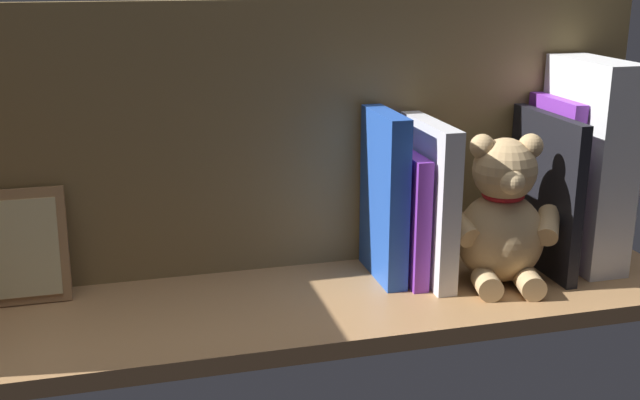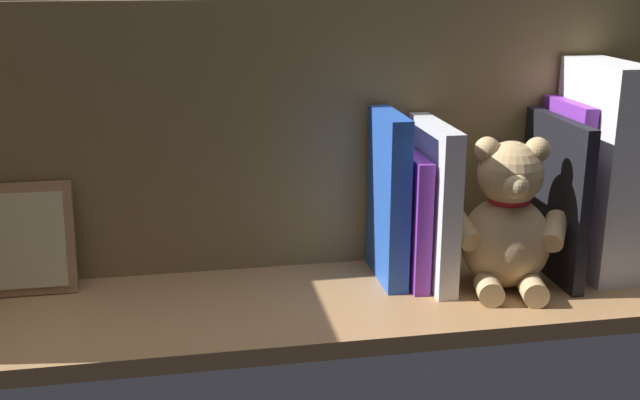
{
  "view_description": "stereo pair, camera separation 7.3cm",
  "coord_description": "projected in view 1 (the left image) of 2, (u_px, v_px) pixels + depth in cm",
  "views": [
    {
      "loc": [
        23.99,
        90.68,
        41.12
      ],
      "look_at": [
        0.0,
        0.0,
        12.76
      ],
      "focal_mm": 44.03,
      "sensor_mm": 36.0,
      "label": 1
    },
    {
      "loc": [
        16.9,
        92.26,
        41.12
      ],
      "look_at": [
        0.0,
        0.0,
        12.76
      ],
      "focal_mm": 44.03,
      "sensor_mm": 36.0,
      "label": 2
    }
  ],
  "objects": [
    {
      "name": "book_3",
      "position": [
        405.0,
        214.0,
        1.06
      ],
      "size": [
        2.08,
        13.49,
        17.46
      ],
      "primitive_type": "cube",
      "color": "purple",
      "rests_on": "ground_plane"
    },
    {
      "name": "teddy_bear",
      "position": [
        502.0,
        218.0,
        1.03
      ],
      "size": [
        15.98,
        14.59,
        20.16
      ],
      "rotation": [
        0.0,
        0.0,
        -0.22
      ],
      "color": "tan",
      "rests_on": "ground_plane"
    },
    {
      "name": "book_2",
      "position": [
        428.0,
        200.0,
        1.05
      ],
      "size": [
        2.65,
        15.45,
        21.48
      ],
      "primitive_type": "cube",
      "color": "silver",
      "rests_on": "ground_plane"
    },
    {
      "name": "picture_frame_leaning",
      "position": [
        12.0,
        248.0,
        0.98
      ],
      "size": [
        13.44,
        4.18,
        14.53
      ],
      "color": "#A87A4C",
      "rests_on": "ground_plane"
    },
    {
      "name": "dictionary_thick_white",
      "position": [
        587.0,
        163.0,
        1.09
      ],
      "size": [
        6.03,
        15.71,
        28.8
      ],
      "primitive_type": "cube",
      "color": "silver",
      "rests_on": "ground_plane"
    },
    {
      "name": "ground_plane",
      "position": [
        320.0,
        302.0,
        1.02
      ],
      "size": [
        99.09,
        27.34,
        2.2
      ],
      "primitive_type": "cube",
      "color": "#A87A4C"
    },
    {
      "name": "book_4",
      "position": [
        384.0,
        196.0,
        1.05
      ],
      "size": [
        2.78,
        12.37,
        22.71
      ],
      "primitive_type": "cube",
      "color": "blue",
      "rests_on": "ground_plane"
    },
    {
      "name": "shelf_back_panel",
      "position": [
        299.0,
        137.0,
        1.07
      ],
      "size": [
        99.09,
        1.5,
        36.69
      ],
      "primitive_type": "cube",
      "color": "olive",
      "rests_on": "ground_plane"
    },
    {
      "name": "book_1",
      "position": [
        544.0,
        192.0,
        1.08
      ],
      "size": [
        1.62,
        17.31,
        21.79
      ],
      "primitive_type": "cube",
      "color": "black",
      "rests_on": "ground_plane"
    },
    {
      "name": "book_0",
      "position": [
        549.0,
        181.0,
        1.11
      ],
      "size": [
        2.51,
        11.99,
        23.42
      ],
      "primitive_type": "cube",
      "rotation": [
        0.0,
        -0.02,
        0.0
      ],
      "color": "purple",
      "rests_on": "ground_plane"
    }
  ]
}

